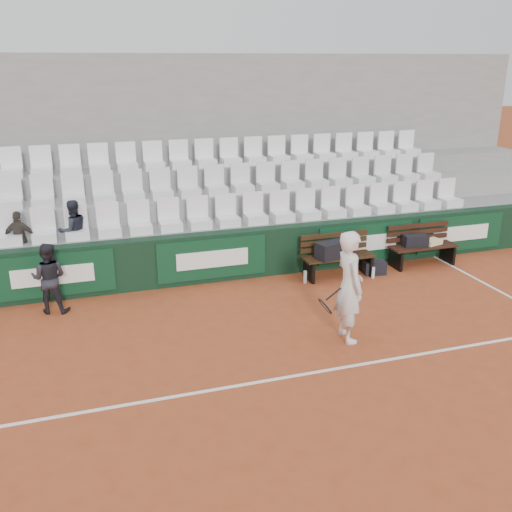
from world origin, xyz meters
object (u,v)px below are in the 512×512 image
(sports_bag_left, at_px, (334,249))
(spectator_b, at_px, (17,215))
(sports_bag_right, at_px, (415,240))
(ball_kid, at_px, (49,278))
(spectator_c, at_px, (71,208))
(water_bottle_far, at_px, (373,273))
(tennis_player, at_px, (349,286))
(sports_bag_ground, at_px, (374,267))
(bench_right, at_px, (422,255))
(bench_left, at_px, (338,266))
(water_bottle_near, at_px, (305,277))

(sports_bag_left, xyz_separation_m, spectator_b, (-5.97, 1.14, 0.91))
(sports_bag_left, bearing_deg, sports_bag_right, 4.13)
(ball_kid, xyz_separation_m, spectator_b, (-0.49, 1.12, 0.89))
(sports_bag_left, xyz_separation_m, sports_bag_right, (1.98, 0.14, -0.04))
(sports_bag_left, distance_m, spectator_c, 5.22)
(water_bottle_far, xyz_separation_m, ball_kid, (-6.25, 0.28, 0.52))
(water_bottle_far, height_order, tennis_player, tennis_player)
(sports_bag_left, distance_m, sports_bag_ground, 1.04)
(sports_bag_right, xyz_separation_m, spectator_b, (-7.95, 0.99, 0.95))
(sports_bag_left, relative_size, sports_bag_right, 1.46)
(sports_bag_right, bearing_deg, bench_right, -9.93)
(water_bottle_far, relative_size, spectator_b, 0.22)
(bench_left, bearing_deg, spectator_c, 167.87)
(bench_right, height_order, spectator_b, spectator_b)
(sports_bag_ground, height_order, water_bottle_far, sports_bag_ground)
(bench_right, relative_size, tennis_player, 0.83)
(bench_right, xyz_separation_m, tennis_player, (-3.12, -2.64, 0.68))
(tennis_player, xyz_separation_m, spectator_c, (-4.05, 3.67, 0.69))
(ball_kid, bearing_deg, bench_left, -163.84)
(ball_kid, bearing_deg, spectator_c, -97.20)
(bench_left, distance_m, sports_bag_right, 1.90)
(sports_bag_right, bearing_deg, water_bottle_near, -174.80)
(sports_bag_ground, distance_m, water_bottle_near, 1.59)
(bench_left, distance_m, sports_bag_left, 0.41)
(sports_bag_ground, height_order, ball_kid, ball_kid)
(spectator_b, bearing_deg, bench_left, -176.45)
(bench_right, relative_size, water_bottle_far, 6.40)
(bench_left, distance_m, spectator_b, 6.32)
(sports_bag_ground, xyz_separation_m, ball_kid, (-6.40, 0.06, 0.50))
(tennis_player, xyz_separation_m, spectator_b, (-5.01, 3.67, 0.62))
(water_bottle_far, bearing_deg, ball_kid, 177.41)
(bench_right, bearing_deg, ball_kid, -179.28)
(tennis_player, height_order, ball_kid, tennis_player)
(bench_left, xyz_separation_m, water_bottle_far, (0.65, -0.31, -0.11))
(bench_left, relative_size, ball_kid, 1.17)
(spectator_b, bearing_deg, spectator_c, -166.20)
(bench_left, height_order, sports_bag_ground, bench_left)
(sports_bag_left, height_order, ball_kid, ball_kid)
(sports_bag_right, xyz_separation_m, sports_bag_ground, (-1.06, -0.19, -0.44))
(bench_right, xyz_separation_m, water_bottle_near, (-2.83, -0.21, -0.10))
(sports_bag_ground, relative_size, ball_kid, 0.35)
(bench_left, bearing_deg, spectator_b, 169.75)
(sports_bag_ground, bearing_deg, water_bottle_near, -178.21)
(ball_kid, bearing_deg, water_bottle_near, -165.40)
(water_bottle_far, relative_size, spectator_c, 0.20)
(tennis_player, bearing_deg, bench_right, 40.27)
(spectator_b, bearing_deg, bench_right, -173.40)
(bench_right, distance_m, sports_bag_right, 0.40)
(sports_bag_right, distance_m, tennis_player, 3.98)
(bench_left, relative_size, sports_bag_left, 1.93)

